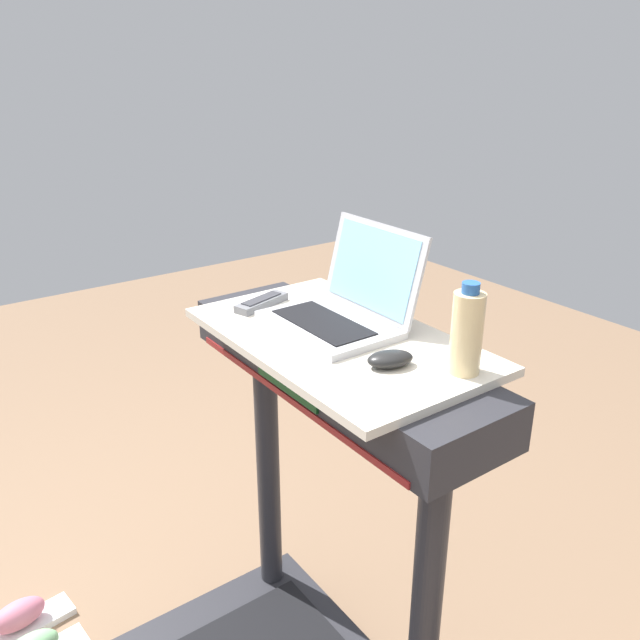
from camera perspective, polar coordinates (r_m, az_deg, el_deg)
name	(u,v)px	position (r m, az deg, el deg)	size (l,w,h in m)	color
desk_board	(337,339)	(1.51, 1.54, -1.69)	(0.73, 0.43, 0.02)	beige
laptop	(343,306)	(1.56, 2.05, 1.27)	(0.32, 0.28, 0.23)	#B7B7BC
computer_mouse	(390,359)	(1.36, 6.17, -3.41)	(0.06, 0.10, 0.03)	black
water_bottle	(467,332)	(1.33, 12.75, -1.01)	(0.07, 0.07, 0.19)	beige
tv_remote	(262,302)	(1.69, -5.15, 1.55)	(0.09, 0.17, 0.02)	slate
sneaker_left	(22,618)	(2.50, -24.64, -22.64)	(0.13, 0.27, 0.11)	white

